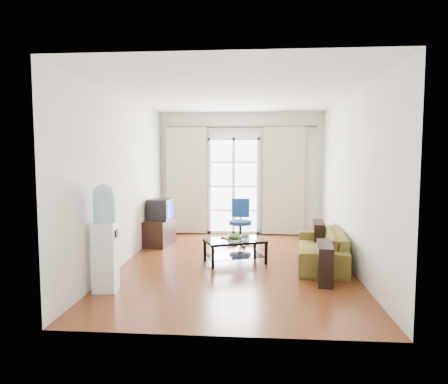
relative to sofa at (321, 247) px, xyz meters
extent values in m
plane|color=brown|center=(-1.40, -0.15, -0.27)|extent=(5.20, 5.20, 0.00)
plane|color=white|center=(-1.40, -0.15, 2.43)|extent=(5.20, 5.20, 0.00)
cube|color=white|center=(-1.40, 2.45, 1.08)|extent=(3.60, 0.02, 2.70)
cube|color=white|center=(-1.40, -2.75, 1.08)|extent=(3.60, 0.02, 2.70)
cube|color=white|center=(-3.20, -0.15, 1.08)|extent=(0.02, 5.20, 2.70)
cube|color=white|center=(0.40, -0.15, 1.08)|extent=(0.02, 5.20, 2.70)
cube|color=white|center=(-1.55, 2.41, 0.80)|extent=(1.01, 0.02, 2.04)
cube|color=white|center=(-1.55, 2.39, 0.80)|extent=(1.16, 0.06, 2.15)
cylinder|color=#4C3F2D|center=(-1.40, 2.35, 2.11)|extent=(3.30, 0.04, 0.04)
cube|color=beige|center=(-2.60, 2.33, 0.93)|extent=(0.90, 0.07, 2.35)
cube|color=beige|center=(-0.45, 2.33, 0.93)|extent=(0.90, 0.07, 2.35)
cube|color=gray|center=(-0.60, 2.35, 0.06)|extent=(0.64, 0.12, 0.64)
imported|color=olive|center=(0.00, 0.00, 0.00)|extent=(2.01, 1.14, 0.54)
cube|color=silver|center=(-1.40, -0.06, 0.11)|extent=(1.09, 0.86, 0.01)
cube|color=black|center=(-1.40, -0.06, -0.15)|extent=(1.01, 0.78, 0.01)
cube|color=black|center=(-1.72, -0.45, -0.08)|extent=(0.05, 0.05, 0.38)
cube|color=black|center=(-0.89, -0.12, -0.08)|extent=(0.05, 0.05, 0.38)
cube|color=black|center=(-1.90, 0.00, -0.08)|extent=(0.05, 0.05, 0.38)
cube|color=black|center=(-1.08, 0.33, -0.08)|extent=(0.05, 0.05, 0.38)
imported|color=#338C48|center=(-1.40, -0.01, 0.15)|extent=(0.30, 0.30, 0.06)
imported|color=maroon|center=(-1.57, -0.03, 0.13)|extent=(0.43, 0.43, 0.02)
cube|color=black|center=(-1.43, -0.08, 0.13)|extent=(0.16, 0.07, 0.02)
cube|color=black|center=(-2.95, 1.10, -0.02)|extent=(0.56, 0.75, 0.50)
cube|color=black|center=(-2.93, 1.16, 0.43)|extent=(0.46, 0.49, 0.41)
cube|color=#0C19E5|center=(-2.72, 1.14, 0.43)|extent=(0.06, 0.35, 0.30)
cube|color=black|center=(-3.10, 1.19, 0.43)|extent=(0.16, 0.31, 0.27)
cylinder|color=black|center=(-1.36, 1.26, -0.04)|extent=(0.05, 0.05, 0.46)
cylinder|color=navy|center=(-1.36, 1.26, 0.18)|extent=(0.44, 0.44, 0.07)
cube|color=navy|center=(-1.36, 1.46, 0.44)|extent=(0.36, 0.05, 0.38)
cube|color=white|center=(-3.00, -1.55, 0.18)|extent=(0.31, 0.31, 0.90)
cylinder|color=#92C7E2|center=(-3.00, -1.55, 0.81)|extent=(0.27, 0.27, 0.36)
sphere|color=#92C7E2|center=(-3.00, -1.55, 0.99)|extent=(0.27, 0.27, 0.27)
cube|color=black|center=(-2.86, -1.54, 0.48)|extent=(0.05, 0.12, 0.09)
camera|label=1|loc=(-1.09, -6.46, 1.47)|focal=32.00mm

